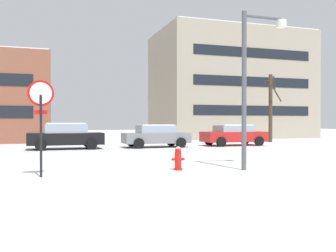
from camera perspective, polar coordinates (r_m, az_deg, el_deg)
ground_plane at (r=13.62m, az=-9.58°, el=-6.19°), size 120.00×120.00×0.00m
road_surface at (r=17.50m, az=-11.57°, el=-4.67°), size 80.00×9.87×0.00m
stop_sign at (r=11.48m, az=-18.74°, el=2.44°), size 0.75×0.19×2.83m
fire_hydrant at (r=12.61m, az=1.54°, el=-4.92°), size 0.44×0.30×0.79m
street_lamp at (r=13.11m, az=12.68°, el=7.90°), size 1.71×0.36×5.32m
parked_car_black at (r=23.03m, az=-15.26°, el=-1.45°), size 4.34×2.06×1.56m
parked_car_gray at (r=23.85m, az=-1.85°, el=-1.47°), size 4.17×2.07×1.44m
parked_car_red at (r=25.96m, az=9.94°, el=-1.31°), size 4.35×2.09×1.43m
tree_far_mid at (r=30.90m, az=15.33°, el=2.83°), size 1.18×1.41×5.37m
building_far_right at (r=39.71m, az=9.38°, el=6.04°), size 15.06×9.39×10.73m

